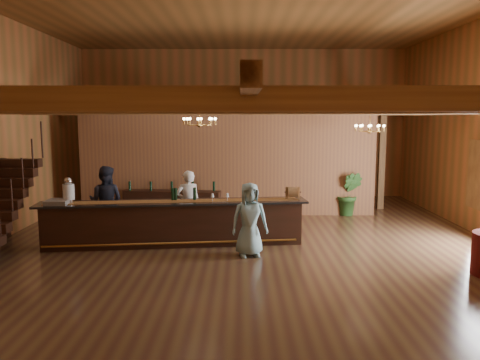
{
  "coord_description": "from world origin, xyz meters",
  "views": [
    {
      "loc": [
        -0.08,
        -10.72,
        3.0
      ],
      "look_at": [
        -0.11,
        0.46,
        1.5
      ],
      "focal_mm": 35.0,
      "sensor_mm": 36.0,
      "label": 1
    }
  ],
  "objects_px": {
    "beverage_dispenser": "(69,191)",
    "staff_second": "(106,202)",
    "raffle_drum": "(293,192)",
    "bartender": "(188,203)",
    "chandelier_right": "(370,128)",
    "chandelier_left": "(200,121)",
    "tasting_bar": "(174,223)",
    "guest": "(250,220)",
    "floor_plant": "(349,194)",
    "backbar_shelf": "(172,204)"
  },
  "relations": [
    {
      "from": "beverage_dispenser",
      "to": "staff_second",
      "type": "distance_m",
      "value": 1.22
    },
    {
      "from": "raffle_drum",
      "to": "bartender",
      "type": "distance_m",
      "value": 2.67
    },
    {
      "from": "staff_second",
      "to": "chandelier_right",
      "type": "bearing_deg",
      "value": -165.32
    },
    {
      "from": "chandelier_left",
      "to": "bartender",
      "type": "relative_size",
      "value": 0.48
    },
    {
      "from": "tasting_bar",
      "to": "beverage_dispenser",
      "type": "bearing_deg",
      "value": 178.78
    },
    {
      "from": "staff_second",
      "to": "guest",
      "type": "relative_size",
      "value": 1.12
    },
    {
      "from": "chandelier_right",
      "to": "raffle_drum",
      "type": "bearing_deg",
      "value": -143.8
    },
    {
      "from": "raffle_drum",
      "to": "guest",
      "type": "xyz_separation_m",
      "value": [
        -1.05,
        -1.13,
        -0.42
      ]
    },
    {
      "from": "tasting_bar",
      "to": "floor_plant",
      "type": "bearing_deg",
      "value": 28.17
    },
    {
      "from": "tasting_bar",
      "to": "staff_second",
      "type": "xyz_separation_m",
      "value": [
        -1.83,
        0.78,
        0.37
      ]
    },
    {
      "from": "chandelier_right",
      "to": "floor_plant",
      "type": "bearing_deg",
      "value": 96.0
    },
    {
      "from": "bartender",
      "to": "floor_plant",
      "type": "bearing_deg",
      "value": -167.67
    },
    {
      "from": "backbar_shelf",
      "to": "chandelier_left",
      "type": "xyz_separation_m",
      "value": [
        1.06,
        -2.34,
        2.5
      ]
    },
    {
      "from": "backbar_shelf",
      "to": "chandelier_right",
      "type": "relative_size",
      "value": 3.64
    },
    {
      "from": "raffle_drum",
      "to": "chandelier_right",
      "type": "xyz_separation_m",
      "value": [
        2.24,
        1.64,
        1.5
      ]
    },
    {
      "from": "guest",
      "to": "bartender",
      "type": "bearing_deg",
      "value": 121.69
    },
    {
      "from": "beverage_dispenser",
      "to": "chandelier_left",
      "type": "relative_size",
      "value": 0.75
    },
    {
      "from": "chandelier_right",
      "to": "bartender",
      "type": "distance_m",
      "value": 5.27
    },
    {
      "from": "tasting_bar",
      "to": "chandelier_left",
      "type": "relative_size",
      "value": 7.89
    },
    {
      "from": "beverage_dispenser",
      "to": "guest",
      "type": "xyz_separation_m",
      "value": [
        4.14,
        -0.65,
        -0.53
      ]
    },
    {
      "from": "chandelier_left",
      "to": "raffle_drum",
      "type": "bearing_deg",
      "value": -10.62
    },
    {
      "from": "staff_second",
      "to": "floor_plant",
      "type": "height_order",
      "value": "staff_second"
    },
    {
      "from": "staff_second",
      "to": "tasting_bar",
      "type": "bearing_deg",
      "value": 162.31
    },
    {
      "from": "chandelier_right",
      "to": "floor_plant",
      "type": "xyz_separation_m",
      "value": [
        -0.15,
        1.47,
        -2.04
      ]
    },
    {
      "from": "floor_plant",
      "to": "bartender",
      "type": "bearing_deg",
      "value": -151.78
    },
    {
      "from": "chandelier_right",
      "to": "staff_second",
      "type": "distance_m",
      "value": 7.19
    },
    {
      "from": "chandelier_right",
      "to": "bartender",
      "type": "height_order",
      "value": "chandelier_right"
    },
    {
      "from": "backbar_shelf",
      "to": "guest",
      "type": "bearing_deg",
      "value": -52.22
    },
    {
      "from": "floor_plant",
      "to": "backbar_shelf",
      "type": "bearing_deg",
      "value": -176.43
    },
    {
      "from": "tasting_bar",
      "to": "guest",
      "type": "height_order",
      "value": "guest"
    },
    {
      "from": "tasting_bar",
      "to": "backbar_shelf",
      "type": "bearing_deg",
      "value": 93.02
    },
    {
      "from": "beverage_dispenser",
      "to": "guest",
      "type": "bearing_deg",
      "value": -8.9
    },
    {
      "from": "bartender",
      "to": "guest",
      "type": "distance_m",
      "value": 2.31
    },
    {
      "from": "raffle_drum",
      "to": "backbar_shelf",
      "type": "bearing_deg",
      "value": 140.1
    },
    {
      "from": "staff_second",
      "to": "bartender",
      "type": "bearing_deg",
      "value": -172.11
    },
    {
      "from": "backbar_shelf",
      "to": "chandelier_left",
      "type": "distance_m",
      "value": 3.59
    },
    {
      "from": "bartender",
      "to": "staff_second",
      "type": "relative_size",
      "value": 0.93
    },
    {
      "from": "raffle_drum",
      "to": "tasting_bar",
      "type": "bearing_deg",
      "value": -174.58
    },
    {
      "from": "backbar_shelf",
      "to": "tasting_bar",
      "type": "bearing_deg",
      "value": -72.92
    },
    {
      "from": "tasting_bar",
      "to": "beverage_dispenser",
      "type": "height_order",
      "value": "beverage_dispenser"
    },
    {
      "from": "tasting_bar",
      "to": "backbar_shelf",
      "type": "xyz_separation_m",
      "value": [
        -0.5,
        3.03,
        -0.12
      ]
    },
    {
      "from": "chandelier_right",
      "to": "bartender",
      "type": "xyz_separation_m",
      "value": [
        -4.81,
        -1.03,
        -1.88
      ]
    },
    {
      "from": "backbar_shelf",
      "to": "bartender",
      "type": "height_order",
      "value": "bartender"
    },
    {
      "from": "beverage_dispenser",
      "to": "staff_second",
      "type": "relative_size",
      "value": 0.33
    },
    {
      "from": "raffle_drum",
      "to": "chandelier_right",
      "type": "relative_size",
      "value": 0.42
    },
    {
      "from": "tasting_bar",
      "to": "backbar_shelf",
      "type": "relative_size",
      "value": 2.16
    },
    {
      "from": "beverage_dispenser",
      "to": "floor_plant",
      "type": "bearing_deg",
      "value": 26.25
    },
    {
      "from": "tasting_bar",
      "to": "guest",
      "type": "distance_m",
      "value": 1.98
    },
    {
      "from": "tasting_bar",
      "to": "backbar_shelf",
      "type": "distance_m",
      "value": 3.08
    },
    {
      "from": "beverage_dispenser",
      "to": "chandelier_left",
      "type": "distance_m",
      "value": 3.46
    }
  ]
}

